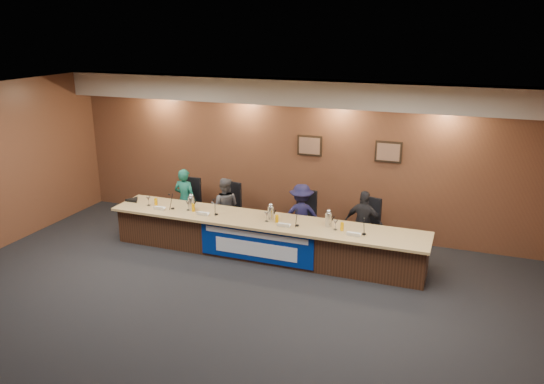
% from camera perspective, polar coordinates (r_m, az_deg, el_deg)
% --- Properties ---
extents(floor, '(10.00, 10.00, 0.00)m').
position_cam_1_polar(floor, '(8.29, -7.07, -13.20)').
color(floor, black).
rests_on(floor, ground).
extents(ceiling, '(10.00, 8.00, 0.04)m').
position_cam_1_polar(ceiling, '(7.20, -8.03, 9.24)').
color(ceiling, silver).
rests_on(ceiling, wall_back).
extents(wall_back, '(10.00, 0.04, 3.20)m').
position_cam_1_polar(wall_back, '(11.13, 2.12, 3.94)').
color(wall_back, brown).
rests_on(wall_back, floor).
extents(soffit, '(10.00, 0.50, 0.50)m').
position_cam_1_polar(soffit, '(10.65, 1.77, 10.72)').
color(soffit, beige).
rests_on(soffit, wall_back).
extents(dais_body, '(6.00, 0.80, 0.70)m').
position_cam_1_polar(dais_body, '(10.09, -0.86, -5.00)').
color(dais_body, '#392013').
rests_on(dais_body, floor).
extents(dais_top, '(6.10, 0.95, 0.05)m').
position_cam_1_polar(dais_top, '(9.90, -0.97, -3.10)').
color(dais_top, tan).
rests_on(dais_top, dais_body).
extents(banner, '(2.20, 0.02, 0.65)m').
position_cam_1_polar(banner, '(9.72, -1.76, -5.72)').
color(banner, navy).
rests_on(banner, dais_body).
extents(banner_text_upper, '(2.00, 0.01, 0.10)m').
position_cam_1_polar(banner_text_upper, '(9.63, -1.80, -4.66)').
color(banner_text_upper, silver).
rests_on(banner_text_upper, banner).
extents(banner_text_lower, '(1.60, 0.01, 0.28)m').
position_cam_1_polar(banner_text_lower, '(9.74, -1.78, -6.18)').
color(banner_text_lower, silver).
rests_on(banner_text_lower, banner).
extents(wall_photo_left, '(0.52, 0.04, 0.42)m').
position_cam_1_polar(wall_photo_left, '(10.93, 4.08, 5.00)').
color(wall_photo_left, black).
rests_on(wall_photo_left, wall_back).
extents(wall_photo_right, '(0.52, 0.04, 0.42)m').
position_cam_1_polar(wall_photo_right, '(10.60, 12.42, 4.23)').
color(wall_photo_right, black).
rests_on(wall_photo_right, wall_back).
extents(panelist_a, '(0.50, 0.33, 1.34)m').
position_cam_1_polar(panelist_a, '(11.41, -9.33, -0.79)').
color(panelist_a, '#155747').
rests_on(panelist_a, floor).
extents(panelist_b, '(0.69, 0.59, 1.24)m').
position_cam_1_polar(panelist_b, '(11.01, -5.10, -1.59)').
color(panelist_b, '#4B4A4E').
rests_on(panelist_b, floor).
extents(panelist_c, '(0.93, 0.70, 1.28)m').
position_cam_1_polar(panelist_c, '(10.43, 3.17, -2.54)').
color(panelist_c, '#151335').
rests_on(panelist_c, floor).
extents(panelist_d, '(0.78, 0.40, 1.27)m').
position_cam_1_polar(panelist_d, '(10.16, 9.84, -3.36)').
color(panelist_d, black).
rests_on(panelist_d, floor).
extents(office_chair_a, '(0.48, 0.48, 0.08)m').
position_cam_1_polar(office_chair_a, '(11.56, -9.04, -1.54)').
color(office_chair_a, black).
rests_on(office_chair_a, floor).
extents(office_chair_b, '(0.55, 0.55, 0.08)m').
position_cam_1_polar(office_chair_b, '(11.15, -4.86, -2.10)').
color(office_chair_b, black).
rests_on(office_chair_b, floor).
extents(office_chair_c, '(0.50, 0.50, 0.08)m').
position_cam_1_polar(office_chair_c, '(10.58, 3.32, -3.17)').
color(office_chair_c, black).
rests_on(office_chair_c, floor).
extents(office_chair_d, '(0.60, 0.60, 0.08)m').
position_cam_1_polar(office_chair_d, '(10.31, 9.91, -3.99)').
color(office_chair_d, black).
rests_on(office_chair_d, floor).
extents(nameplate_a, '(0.24, 0.08, 0.10)m').
position_cam_1_polar(nameplate_a, '(10.61, -12.14, -1.68)').
color(nameplate_a, white).
rests_on(nameplate_a, dais_top).
extents(microphone_a, '(0.07, 0.07, 0.02)m').
position_cam_1_polar(microphone_a, '(10.62, -10.63, -1.75)').
color(microphone_a, black).
rests_on(microphone_a, dais_top).
extents(juice_glass_a, '(0.06, 0.06, 0.15)m').
position_cam_1_polar(juice_glass_a, '(10.86, -12.38, -1.07)').
color(juice_glass_a, '#E29C00').
rests_on(juice_glass_a, dais_top).
extents(water_glass_a, '(0.08, 0.08, 0.18)m').
position_cam_1_polar(water_glass_a, '(10.90, -13.15, -0.98)').
color(water_glass_a, silver).
rests_on(water_glass_a, dais_top).
extents(nameplate_b, '(0.24, 0.08, 0.10)m').
position_cam_1_polar(nameplate_b, '(10.15, -7.55, -2.31)').
color(nameplate_b, white).
rests_on(nameplate_b, dais_top).
extents(microphone_b, '(0.07, 0.07, 0.02)m').
position_cam_1_polar(microphone_b, '(10.18, -6.02, -2.40)').
color(microphone_b, black).
rests_on(microphone_b, dais_top).
extents(juice_glass_b, '(0.06, 0.06, 0.15)m').
position_cam_1_polar(juice_glass_b, '(10.40, -8.47, -1.69)').
color(juice_glass_b, '#E29C00').
rests_on(juice_glass_b, dais_top).
extents(water_glass_b, '(0.08, 0.08, 0.18)m').
position_cam_1_polar(water_glass_b, '(10.47, -9.01, -1.49)').
color(water_glass_b, silver).
rests_on(water_glass_b, dais_top).
extents(nameplate_c, '(0.24, 0.08, 0.10)m').
position_cam_1_polar(nameplate_c, '(9.51, 1.20, -3.56)').
color(nameplate_c, white).
rests_on(nameplate_c, dais_top).
extents(microphone_c, '(0.07, 0.07, 0.02)m').
position_cam_1_polar(microphone_c, '(9.59, 2.71, -3.61)').
color(microphone_c, black).
rests_on(microphone_c, dais_top).
extents(juice_glass_c, '(0.06, 0.06, 0.15)m').
position_cam_1_polar(juice_glass_c, '(9.71, 0.53, -2.91)').
color(juice_glass_c, '#E29C00').
rests_on(juice_glass_c, dais_top).
extents(water_glass_c, '(0.08, 0.08, 0.18)m').
position_cam_1_polar(water_glass_c, '(9.77, -0.58, -2.68)').
color(water_glass_c, silver).
rests_on(water_glass_c, dais_top).
extents(nameplate_d, '(0.24, 0.08, 0.10)m').
position_cam_1_polar(nameplate_d, '(9.21, 8.73, -4.50)').
color(nameplate_d, white).
rests_on(nameplate_d, dais_top).
extents(microphone_d, '(0.07, 0.07, 0.02)m').
position_cam_1_polar(microphone_d, '(9.33, 9.86, -4.47)').
color(microphone_d, black).
rests_on(microphone_d, dais_top).
extents(juice_glass_d, '(0.06, 0.06, 0.15)m').
position_cam_1_polar(juice_glass_d, '(9.42, 7.54, -3.71)').
color(juice_glass_d, '#E29C00').
rests_on(juice_glass_d, dais_top).
extents(water_glass_d, '(0.08, 0.08, 0.18)m').
position_cam_1_polar(water_glass_d, '(9.44, 6.83, -3.56)').
color(water_glass_d, silver).
rests_on(water_glass_d, dais_top).
extents(carafe_left, '(0.13, 0.13, 0.26)m').
position_cam_1_polar(carafe_left, '(10.46, -8.66, -1.25)').
color(carafe_left, silver).
rests_on(carafe_left, dais_top).
extents(carafe_mid, '(0.12, 0.12, 0.25)m').
position_cam_1_polar(carafe_mid, '(9.85, -0.12, -2.27)').
color(carafe_mid, silver).
rests_on(carafe_mid, dais_top).
extents(carafe_right, '(0.13, 0.13, 0.26)m').
position_cam_1_polar(carafe_right, '(9.57, 6.11, -2.97)').
color(carafe_right, silver).
rests_on(carafe_right, dais_top).
extents(speakerphone, '(0.32, 0.32, 0.05)m').
position_cam_1_polar(speakerphone, '(11.27, -14.71, -0.83)').
color(speakerphone, black).
rests_on(speakerphone, dais_top).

